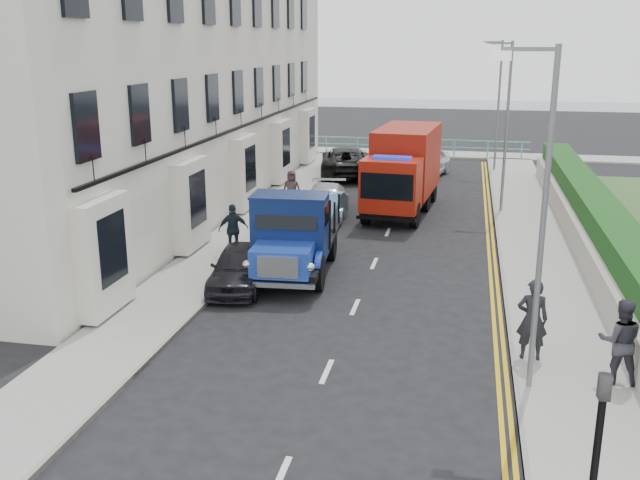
{
  "coord_description": "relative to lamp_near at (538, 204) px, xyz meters",
  "views": [
    {
      "loc": [
        2.76,
        -16.06,
        7.1
      ],
      "look_at": [
        -1.31,
        3.57,
        1.4
      ],
      "focal_mm": 40.0,
      "sensor_mm": 36.0,
      "label": 1
    }
  ],
  "objects": [
    {
      "name": "garden_east",
      "position": [
        3.03,
        11.0,
        -3.1
      ],
      "size": [
        1.45,
        28.0,
        1.75
      ],
      "color": "#B2AD9E",
      "rests_on": "ground"
    },
    {
      "name": "pedestrian_east_near",
      "position": [
        0.22,
        1.37,
        -2.93
      ],
      "size": [
        0.69,
        0.45,
        1.89
      ],
      "primitive_type": "imported",
      "rotation": [
        0.0,
        0.0,
        3.14
      ],
      "color": "black",
      "rests_on": "pavement_east"
    },
    {
      "name": "parked_car_rear",
      "position": [
        -7.03,
        14.0,
        -3.38
      ],
      "size": [
        2.17,
        4.43,
        1.24
      ],
      "primitive_type": "imported",
      "rotation": [
        0.0,
        0.0,
        0.1
      ],
      "color": "#B7B7BD",
      "rests_on": "ground"
    },
    {
      "name": "seafront_railing",
      "position": [
        -4.18,
        30.2,
        -3.42
      ],
      "size": [
        13.0,
        0.08,
        1.11
      ],
      "color": "#59B2A5",
      "rests_on": "ground"
    },
    {
      "name": "sea_plane",
      "position": [
        -4.18,
        62.0,
        -4.0
      ],
      "size": [
        120.0,
        120.0,
        0.0
      ],
      "primitive_type": "plane",
      "color": "#4B5B67",
      "rests_on": "ground"
    },
    {
      "name": "pavement_east",
      "position": [
        1.12,
        11.0,
        -3.94
      ],
      "size": [
        2.6,
        38.0,
        0.12
      ],
      "primitive_type": "cube",
      "color": "gray",
      "rests_on": "ground"
    },
    {
      "name": "pavement_west",
      "position": [
        -9.38,
        11.0,
        -3.94
      ],
      "size": [
        2.4,
        38.0,
        0.12
      ],
      "primitive_type": "cube",
      "color": "gray",
      "rests_on": "ground"
    },
    {
      "name": "lamp_near",
      "position": [
        0.0,
        0.0,
        0.0
      ],
      "size": [
        1.23,
        0.18,
        7.0
      ],
      "color": "slate",
      "rests_on": "ground"
    },
    {
      "name": "promenade",
      "position": [
        -4.18,
        31.0,
        -3.94
      ],
      "size": [
        30.0,
        2.5,
        0.12
      ],
      "primitive_type": "cube",
      "color": "gray",
      "rests_on": "ground"
    },
    {
      "name": "seafront_car_left",
      "position": [
        -7.68,
        22.98,
        -3.22
      ],
      "size": [
        3.55,
        5.99,
        1.56
      ],
      "primitive_type": "imported",
      "rotation": [
        0.0,
        0.0,
        3.32
      ],
      "color": "black",
      "rests_on": "ground"
    },
    {
      "name": "bedford_lorry",
      "position": [
        -6.45,
        5.97,
        -2.78
      ],
      "size": [
        2.57,
        5.71,
        2.63
      ],
      "rotation": [
        0.0,
        0.0,
        0.07
      ],
      "color": "black",
      "rests_on": "ground"
    },
    {
      "name": "lamp_far",
      "position": [
        0.0,
        26.0,
        0.0
      ],
      "size": [
        1.23,
        0.18,
        7.0
      ],
      "color": "slate",
      "rests_on": "ground"
    },
    {
      "name": "lamp_mid",
      "position": [
        0.0,
        16.0,
        0.0
      ],
      "size": [
        1.23,
        0.18,
        7.0
      ],
      "color": "slate",
      "rests_on": "ground"
    },
    {
      "name": "parked_car_front",
      "position": [
        -7.78,
        4.91,
        -3.37
      ],
      "size": [
        1.93,
        3.85,
        1.26
      ],
      "primitive_type": "imported",
      "rotation": [
        0.0,
        0.0,
        0.13
      ],
      "color": "black",
      "rests_on": "ground"
    },
    {
      "name": "terrace_west",
      "position": [
        -13.65,
        15.0,
        3.17
      ],
      "size": [
        6.31,
        30.2,
        14.25
      ],
      "color": "silver",
      "rests_on": "ground"
    },
    {
      "name": "parked_car_mid",
      "position": [
        -6.78,
        12.61,
        -3.39
      ],
      "size": [
        1.36,
        3.72,
        1.22
      ],
      "primitive_type": "imported",
      "rotation": [
        0.0,
        0.0,
        -0.02
      ],
      "color": "#518AAE",
      "rests_on": "ground"
    },
    {
      "name": "pedestrian_west_near",
      "position": [
        -8.88,
        7.75,
        -3.03
      ],
      "size": [
        1.08,
        0.78,
        1.7
      ],
      "primitive_type": "imported",
      "rotation": [
        0.0,
        0.0,
        3.55
      ],
      "color": "#1B2531",
      "rests_on": "pavement_west"
    },
    {
      "name": "ground",
      "position": [
        -4.18,
        2.0,
        -4.0
      ],
      "size": [
        120.0,
        120.0,
        0.0
      ],
      "primitive_type": "plane",
      "color": "black",
      "rests_on": "ground"
    },
    {
      "name": "pedestrian_east_far",
      "position": [
        1.92,
        0.56,
        -2.96
      ],
      "size": [
        0.92,
        0.73,
        1.84
      ],
      "primitive_type": "imported",
      "rotation": [
        0.0,
        0.0,
        3.11
      ],
      "color": "#33303B",
      "rests_on": "pavement_east"
    },
    {
      "name": "traffic_signal",
      "position": [
        0.42,
        -5.5,
        -1.92
      ],
      "size": [
        0.16,
        0.2,
        3.1
      ],
      "color": "black",
      "rests_on": "ground"
    },
    {
      "name": "seafront_car_right",
      "position": [
        -3.46,
        23.72,
        -3.26
      ],
      "size": [
        2.66,
        4.58,
        1.47
      ],
      "primitive_type": "imported",
      "rotation": [
        0.0,
        0.0,
        -0.23
      ],
      "color": "silver",
      "rests_on": "ground"
    },
    {
      "name": "pedestrian_west_far",
      "position": [
        -8.58,
        14.6,
        -3.06
      ],
      "size": [
        0.8,
        0.53,
        1.63
      ],
      "primitive_type": "imported",
      "rotation": [
        0.0,
        0.0,
        0.01
      ],
      "color": "#443231",
      "rests_on": "pavement_west"
    },
    {
      "name": "red_lorry",
      "position": [
        -3.97,
        15.57,
        -2.15
      ],
      "size": [
        2.8,
        6.79,
        3.47
      ],
      "rotation": [
        0.0,
        0.0,
        -0.09
      ],
      "color": "black",
      "rests_on": "ground"
    }
  ]
}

